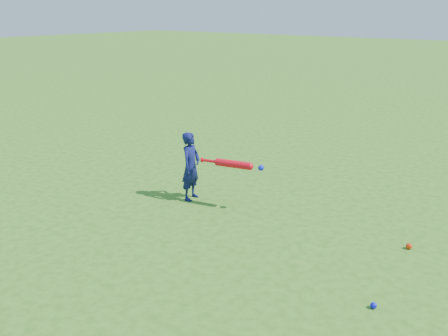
% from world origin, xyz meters
% --- Properties ---
extents(ground, '(80.00, 80.00, 0.00)m').
position_xyz_m(ground, '(0.00, 0.00, 0.00)').
color(ground, '#2F6B19').
rests_on(ground, ground).
extents(child, '(0.29, 0.38, 0.95)m').
position_xyz_m(child, '(0.08, 0.25, 0.48)').
color(child, '#10144B').
rests_on(child, ground).
extents(ground_ball_red, '(0.07, 0.07, 0.07)m').
position_xyz_m(ground_ball_red, '(3.01, 0.55, 0.03)').
color(ground_ball_red, red).
rests_on(ground_ball_red, ground).
extents(ground_ball_blue, '(0.06, 0.06, 0.06)m').
position_xyz_m(ground_ball_blue, '(3.13, -0.80, 0.03)').
color(ground_ball_blue, '#0C0ECE').
rests_on(ground_ball_blue, ground).
extents(bat_swing, '(0.88, 0.26, 0.10)m').
position_xyz_m(bat_swing, '(0.77, 0.35, 0.61)').
color(bat_swing, red).
rests_on(bat_swing, ground).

